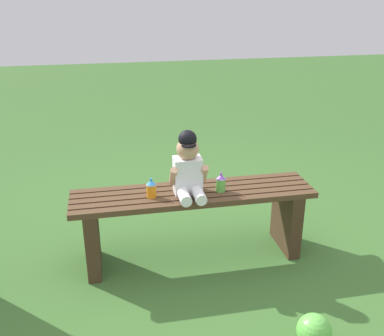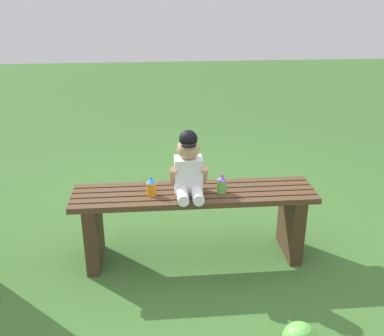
% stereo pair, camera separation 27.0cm
% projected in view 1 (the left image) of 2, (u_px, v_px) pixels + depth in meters
% --- Properties ---
extents(ground_plane, '(16.00, 16.00, 0.00)m').
position_uv_depth(ground_plane, '(193.00, 256.00, 3.00)').
color(ground_plane, '#3D6B2D').
extents(park_bench, '(1.52, 0.35, 0.48)m').
position_uv_depth(park_bench, '(193.00, 214.00, 2.88)').
color(park_bench, '#513823').
rests_on(park_bench, ground_plane).
extents(child_figure, '(0.23, 0.27, 0.40)m').
position_uv_depth(child_figure, '(188.00, 167.00, 2.73)').
color(child_figure, white).
rests_on(child_figure, park_bench).
extents(sippy_cup_left, '(0.06, 0.06, 0.12)m').
position_uv_depth(sippy_cup_left, '(151.00, 188.00, 2.73)').
color(sippy_cup_left, orange).
rests_on(sippy_cup_left, park_bench).
extents(sippy_cup_right, '(0.06, 0.06, 0.12)m').
position_uv_depth(sippy_cup_right, '(221.00, 182.00, 2.80)').
color(sippy_cup_right, '#66CC4C').
rests_on(sippy_cup_right, park_bench).
extents(toy_ball, '(0.18, 0.18, 0.18)m').
position_uv_depth(toy_ball, '(314.00, 331.00, 2.23)').
color(toy_ball, '#66CC4C').
rests_on(toy_ball, ground_plane).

